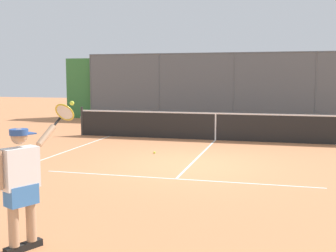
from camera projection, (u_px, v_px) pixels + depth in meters
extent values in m
plane|color=#C67A4C|center=(190.00, 165.00, 10.71)|extent=(60.00, 60.00, 0.00)
cube|color=white|center=(176.00, 179.00, 9.24)|extent=(6.16, 0.05, 0.01)
cube|color=white|center=(28.00, 165.00, 10.74)|extent=(0.05, 10.69, 0.01)
cube|color=white|center=(200.00, 155.00, 12.07)|extent=(0.05, 5.88, 0.01)
cylinder|color=#565B60|center=(316.00, 88.00, 19.46)|extent=(0.07, 0.07, 3.35)
cylinder|color=#565B60|center=(234.00, 88.00, 20.38)|extent=(0.07, 0.07, 3.35)
cylinder|color=#565B60|center=(159.00, 87.00, 21.31)|extent=(0.07, 0.07, 3.35)
cylinder|color=#565B60|center=(91.00, 87.00, 22.24)|extent=(0.07, 0.07, 3.35)
cylinder|color=#565B60|center=(234.00, 53.00, 20.20)|extent=(14.83, 0.05, 0.05)
cube|color=#565B60|center=(234.00, 88.00, 20.38)|extent=(14.83, 0.02, 3.35)
cube|color=#387A3D|center=(235.00, 89.00, 21.02)|extent=(17.83, 0.90, 3.15)
cube|color=#ADADA8|center=(233.00, 121.00, 20.40)|extent=(15.83, 0.18, 0.15)
cylinder|color=#2D2D2D|center=(82.00, 121.00, 16.10)|extent=(0.09, 0.09, 1.07)
cube|color=black|center=(216.00, 127.00, 14.84)|extent=(10.05, 0.02, 0.91)
cube|color=white|center=(216.00, 113.00, 14.78)|extent=(10.05, 0.04, 0.05)
cube|color=white|center=(216.00, 127.00, 14.84)|extent=(0.05, 0.04, 0.91)
cube|color=black|center=(15.00, 250.00, 5.36)|extent=(0.21, 0.28, 0.09)
cylinder|color=tan|center=(13.00, 219.00, 5.31)|extent=(0.13, 0.13, 0.72)
cube|color=black|center=(32.00, 244.00, 5.54)|extent=(0.21, 0.28, 0.09)
cylinder|color=tan|center=(31.00, 214.00, 5.49)|extent=(0.13, 0.13, 0.72)
cube|color=#3D7AC6|center=(21.00, 195.00, 5.37)|extent=(0.36, 0.44, 0.26)
cube|color=white|center=(20.00, 168.00, 5.33)|extent=(0.38, 0.49, 0.52)
cylinder|color=tan|center=(46.00, 135.00, 5.64)|extent=(0.13, 0.37, 0.27)
sphere|color=tan|center=(19.00, 136.00, 5.28)|extent=(0.20, 0.20, 0.20)
cylinder|color=#284C93|center=(19.00, 132.00, 5.28)|extent=(0.31, 0.31, 0.07)
cube|color=#284C93|center=(27.00, 134.00, 5.36)|extent=(0.23, 0.24, 0.02)
cylinder|color=black|center=(57.00, 122.00, 5.83)|extent=(0.05, 0.17, 0.13)
torus|color=gold|center=(65.00, 112.00, 5.99)|extent=(0.32, 0.22, 0.26)
cylinder|color=silver|center=(65.00, 112.00, 5.99)|extent=(0.26, 0.17, 0.21)
sphere|color=#C1D138|center=(72.00, 103.00, 6.14)|extent=(0.07, 0.07, 0.07)
sphere|color=#C1D138|center=(154.00, 153.00, 12.26)|extent=(0.07, 0.07, 0.07)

